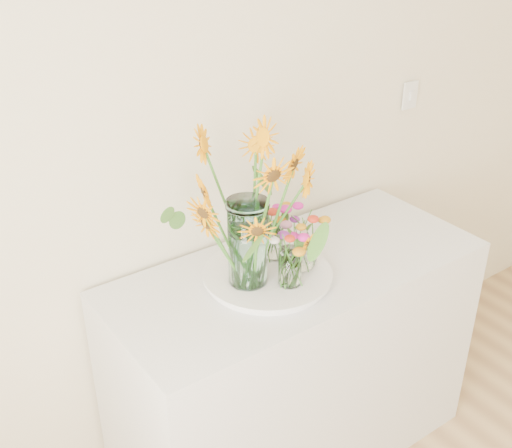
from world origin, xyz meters
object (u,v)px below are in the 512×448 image
mason_jar (248,243)px  small_vase_c (273,242)px  small_vase_b (303,251)px  tray (267,276)px  small_vase_a (290,268)px  counter (294,363)px

mason_jar → small_vase_c: (0.16, 0.08, -0.09)m
small_vase_b → small_vase_c: size_ratio=1.10×
tray → small_vase_a: (0.02, -0.10, 0.08)m
counter → tray: bearing=-178.6°
small_vase_a → small_vase_c: bearing=71.4°
tray → small_vase_c: bearing=43.8°
small_vase_b → counter: bearing=64.6°
mason_jar → small_vase_a: mason_jar is taller
tray → mason_jar: (-0.09, -0.00, 0.17)m
mason_jar → small_vase_b: size_ratio=2.13×
counter → mason_jar: 0.67m
small_vase_a → tray: bearing=100.8°
counter → small_vase_a: size_ratio=10.46×
small_vase_a → mason_jar: bearing=138.2°
tray → small_vase_b: 0.15m
mason_jar → small_vase_b: bearing=-11.7°
counter → small_vase_b: (-0.02, -0.05, 0.55)m
small_vase_b → small_vase_a: bearing=-152.1°
counter → tray: (-0.14, -0.00, 0.46)m
small_vase_b → small_vase_c: bearing=108.4°
counter → mason_jar: size_ratio=4.57×
tray → mason_jar: mason_jar is taller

